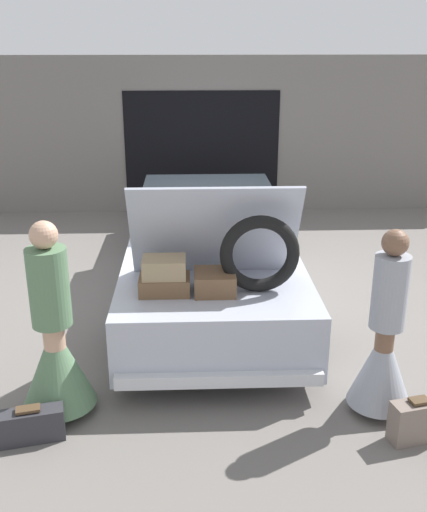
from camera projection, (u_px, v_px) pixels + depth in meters
The scene contains 7 objects.
ground_plane at pixel (209, 287), 7.86m from camera, with size 40.00×40.00×0.00m, color slate.
garage_wall_back at pixel (202, 136), 10.90m from camera, with size 12.00×0.14×2.80m.
car at pixel (209, 245), 7.65m from camera, with size 1.96×5.44×1.83m.
person_left at pixel (55, 348), 5.06m from camera, with size 0.63×0.63×1.74m.
person_right at pixel (384, 349), 5.08m from camera, with size 0.55×0.55×1.67m.
suitcase_beside_left_person at pixel (30, 425), 4.83m from camera, with size 0.57×0.28×0.31m.
suitcase_beside_right_person at pixel (417, 421), 4.83m from camera, with size 0.46×0.27×0.38m.
Camera 1 is at (-0.24, -7.23, 3.09)m, focal length 42.00 mm.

